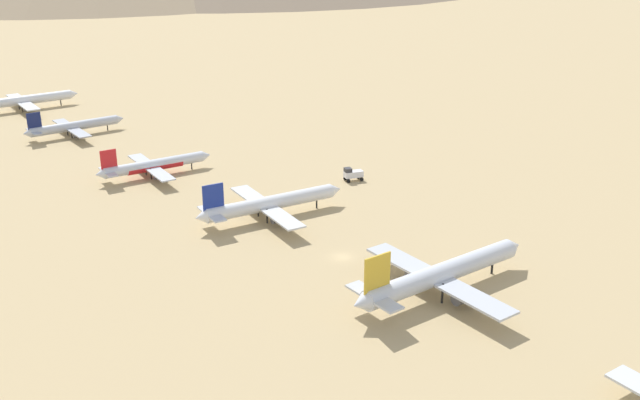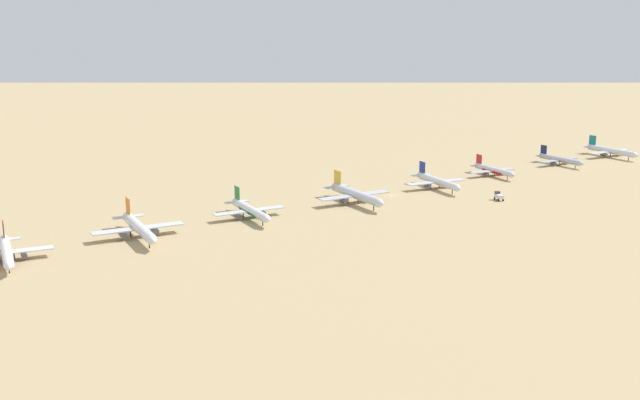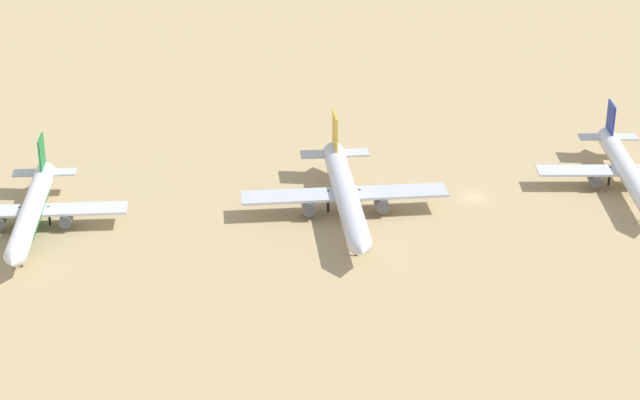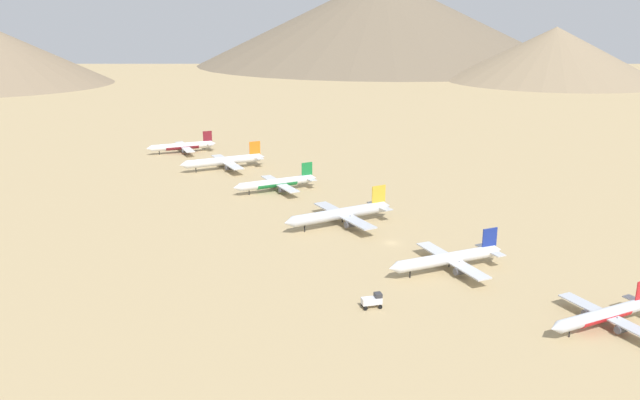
{
  "view_description": "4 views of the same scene",
  "coord_description": "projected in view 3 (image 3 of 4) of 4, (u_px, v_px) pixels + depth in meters",
  "views": [
    {
      "loc": [
        -91.55,
        -104.72,
        66.42
      ],
      "look_at": [
        9.77,
        19.58,
        4.93
      ],
      "focal_mm": 40.3,
      "sensor_mm": 36.0,
      "label": 1
    },
    {
      "loc": [
        274.93,
        -220.69,
        81.83
      ],
      "look_at": [
        -0.47,
        -40.86,
        3.09
      ],
      "focal_mm": 42.51,
      "sensor_mm": 36.0,
      "label": 2
    },
    {
      "loc": [
        181.62,
        -56.75,
        87.12
      ],
      "look_at": [
        7.7,
        -29.29,
        5.23
      ],
      "focal_mm": 65.31,
      "sensor_mm": 36.0,
      "label": 3
    },
    {
      "loc": [
        125.2,
        154.02,
        72.25
      ],
      "look_at": [
        0.14,
        -44.2,
        4.0
      ],
      "focal_mm": 35.49,
      "sensor_mm": 36.0,
      "label": 4
    }
  ],
  "objects": [
    {
      "name": "parked_jet_4",
      "position": [
        626.0,
        170.0,
        209.16
      ],
      "size": [
        39.13,
        31.98,
        11.31
      ],
      "color": "silver",
      "rests_on": "ground"
    },
    {
      "name": "parked_jet_3",
      "position": [
        345.0,
        194.0,
        198.82
      ],
      "size": [
        44.06,
        35.79,
        12.71
      ],
      "color": "silver",
      "rests_on": "ground"
    },
    {
      "name": "parked_jet_2",
      "position": [
        32.0,
        211.0,
        193.96
      ],
      "size": [
        38.81,
        31.58,
        11.19
      ],
      "color": "silver",
      "rests_on": "ground"
    },
    {
      "name": "ground_plane",
      "position": [
        475.0,
        198.0,
        207.43
      ],
      "size": [
        2136.47,
        2136.47,
        0.0
      ],
      "primitive_type": "plane",
      "color": "tan"
    }
  ]
}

